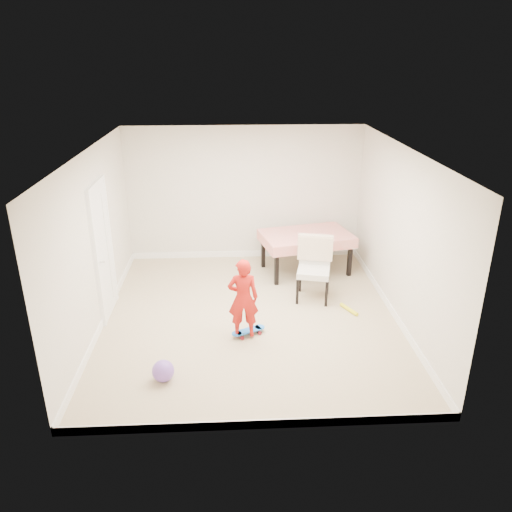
{
  "coord_description": "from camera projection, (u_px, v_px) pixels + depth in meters",
  "views": [
    {
      "loc": [
        -0.28,
        -6.84,
        3.85
      ],
      "look_at": [
        0.1,
        0.2,
        0.95
      ],
      "focal_mm": 35.0,
      "sensor_mm": 36.0,
      "label": 1
    }
  ],
  "objects": [
    {
      "name": "baseboard_right",
      "position": [
        392.0,
        310.0,
        7.88
      ],
      "size": [
        0.02,
        5.0,
        0.12
      ],
      "primitive_type": "cube",
      "color": "white",
      "rests_on": "ground"
    },
    {
      "name": "skateboard",
      "position": [
        248.0,
        332.0,
        7.3
      ],
      "size": [
        0.56,
        0.4,
        0.08
      ],
      "primitive_type": null,
      "rotation": [
        0.0,
        0.0,
        0.45
      ],
      "color": "blue",
      "rests_on": "ground"
    },
    {
      "name": "child",
      "position": [
        243.0,
        301.0,
        7.03
      ],
      "size": [
        0.44,
        0.29,
        1.19
      ],
      "primitive_type": "imported",
      "rotation": [
        0.0,
        0.0,
        3.15
      ],
      "color": "#B41812",
      "rests_on": "ground"
    },
    {
      "name": "door",
      "position": [
        103.0,
        252.0,
        7.57
      ],
      "size": [
        0.11,
        0.94,
        2.11
      ],
      "primitive_type": "cube",
      "color": "white",
      "rests_on": "ground"
    },
    {
      "name": "foam_toy",
      "position": [
        349.0,
        309.0,
        7.97
      ],
      "size": [
        0.23,
        0.39,
        0.06
      ],
      "primitive_type": "cylinder",
      "rotation": [
        1.57,
        0.0,
        0.46
      ],
      "color": "yellow",
      "rests_on": "ground"
    },
    {
      "name": "dining_chair",
      "position": [
        314.0,
        270.0,
        8.19
      ],
      "size": [
        0.71,
        0.77,
        1.05
      ],
      "primitive_type": null,
      "rotation": [
        0.0,
        0.0,
        -0.23
      ],
      "color": "silver",
      "rests_on": "ground"
    },
    {
      "name": "wall_right",
      "position": [
        400.0,
        236.0,
        7.41
      ],
      "size": [
        0.04,
        5.0,
        2.6
      ],
      "primitive_type": "cube",
      "color": "beige",
      "rests_on": "ground"
    },
    {
      "name": "baseboard_front",
      "position": [
        260.0,
        424.0,
        5.48
      ],
      "size": [
        4.5,
        0.02,
        0.12
      ],
      "primitive_type": "cube",
      "color": "white",
      "rests_on": "ground"
    },
    {
      "name": "wall_back",
      "position": [
        245.0,
        194.0,
        9.59
      ],
      "size": [
        4.5,
        0.04,
        2.6
      ],
      "primitive_type": "cube",
      "color": "beige",
      "rests_on": "ground"
    },
    {
      "name": "wall_front",
      "position": [
        260.0,
        325.0,
        5.01
      ],
      "size": [
        4.5,
        0.04,
        2.6
      ],
      "primitive_type": "cube",
      "color": "beige",
      "rests_on": "ground"
    },
    {
      "name": "ceiling",
      "position": [
        249.0,
        152.0,
        6.81
      ],
      "size": [
        4.5,
        5.0,
        0.04
      ],
      "primitive_type": "cube",
      "color": "silver",
      "rests_on": "wall_back"
    },
    {
      "name": "dining_table",
      "position": [
        306.0,
        253.0,
        9.29
      ],
      "size": [
        1.79,
        1.34,
        0.75
      ],
      "primitive_type": null,
      "rotation": [
        0.0,
        0.0,
        0.23
      ],
      "color": "red",
      "rests_on": "ground"
    },
    {
      "name": "baseboard_back",
      "position": [
        245.0,
        254.0,
        10.07
      ],
      "size": [
        4.5,
        0.02,
        0.12
      ],
      "primitive_type": "cube",
      "color": "white",
      "rests_on": "ground"
    },
    {
      "name": "wall_left",
      "position": [
        96.0,
        242.0,
        7.19
      ],
      "size": [
        0.04,
        5.0,
        2.6
      ],
      "primitive_type": "cube",
      "color": "beige",
      "rests_on": "ground"
    },
    {
      "name": "balloon",
      "position": [
        163.0,
        371.0,
        6.25
      ],
      "size": [
        0.28,
        0.28,
        0.28
      ],
      "primitive_type": "sphere",
      "color": "#7A50C0",
      "rests_on": "ground"
    },
    {
      "name": "baseboard_left",
      "position": [
        105.0,
        317.0,
        7.66
      ],
      "size": [
        0.02,
        5.0,
        0.12
      ],
      "primitive_type": "cube",
      "color": "white",
      "rests_on": "ground"
    },
    {
      "name": "ground",
      "position": [
        250.0,
        317.0,
        7.8
      ],
      "size": [
        5.0,
        5.0,
        0.0
      ],
      "primitive_type": "plane",
      "color": "tan",
      "rests_on": "ground"
    }
  ]
}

